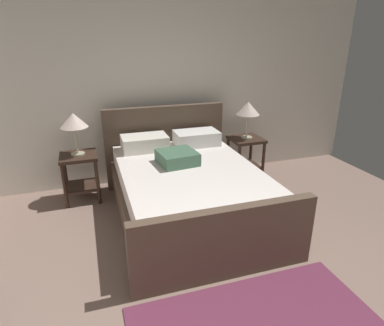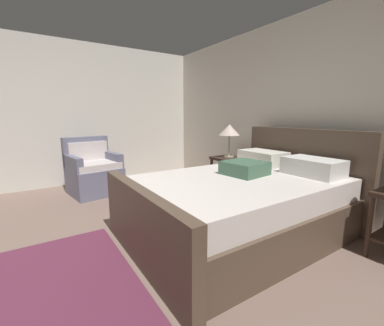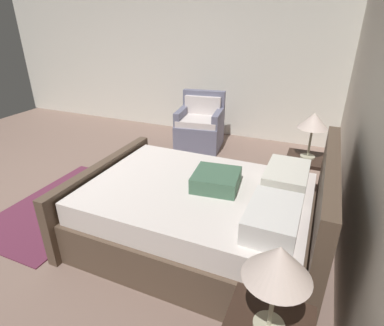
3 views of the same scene
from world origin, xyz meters
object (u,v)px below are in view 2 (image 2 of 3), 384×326
Objects in this scene: table_lamp_left at (229,131)px; armchair at (93,172)px; nightstand_left at (228,169)px; bed at (242,203)px.

armchair is (-1.26, -1.78, -0.67)m from table_lamp_left.
armchair is at bearing -125.20° from table_lamp_left.
nightstand_left is 1.17× the size of table_lamp_left.
nightstand_left is at bearing -33.69° from table_lamp_left.
armchair is (-1.26, -1.78, -0.06)m from nightstand_left.
nightstand_left is 2.18m from armchair.
table_lamp_left is (-1.13, 0.81, 0.67)m from bed.
bed is at bearing -35.40° from table_lamp_left.
table_lamp_left is 0.57× the size of armchair.
bed is at bearing -35.40° from nightstand_left.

